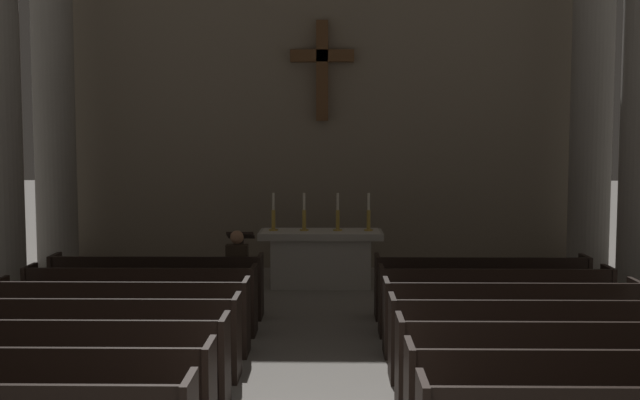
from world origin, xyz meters
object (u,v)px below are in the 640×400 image
(candlestick_outer_right, at_px, (369,219))
(altar, at_px, (321,257))
(pew_left_row_3, at_px, (71,362))
(column_left_fourth, at_px, (54,105))
(pew_left_row_4, at_px, (100,337))
(candlestick_outer_left, at_px, (273,219))
(pew_left_row_6, at_px, (142,300))
(pew_left_row_5, at_px, (123,317))
(candlestick_inner_right, at_px, (338,219))
(pew_right_row_6, at_px, (495,301))
(pew_right_row_3, at_px, (556,364))
(pew_left_row_2, at_px, (34,395))
(column_right_fourth, at_px, (592,105))
(pew_right_row_2, at_px, (588,397))
(pew_right_row_7, at_px, (481,287))
(candlestick_inner_left, at_px, (304,219))
(lectern, at_px, (241,267))
(pew_left_row_7, at_px, (157,286))
(pew_right_row_4, at_px, (531,339))
(lone_worshipper, at_px, (238,272))
(pew_right_row_5, at_px, (511,318))

(candlestick_outer_right, bearing_deg, altar, -180.00)
(pew_left_row_3, distance_m, column_left_fourth, 8.16)
(pew_left_row_4, bearing_deg, candlestick_outer_left, 73.99)
(pew_left_row_6, height_order, candlestick_outer_right, candlestick_outer_right)
(pew_left_row_5, distance_m, candlestick_inner_right, 5.25)
(pew_right_row_6, xyz_separation_m, altar, (-2.40, 3.45, 0.06))
(pew_right_row_6, relative_size, altar, 1.42)
(pew_right_row_3, bearing_deg, pew_left_row_4, 168.43)
(column_left_fourth, bearing_deg, pew_left_row_2, -72.32)
(pew_right_row_6, relative_size, column_right_fourth, 0.47)
(pew_right_row_2, bearing_deg, pew_left_row_5, 148.45)
(pew_right_row_7, bearing_deg, pew_left_row_5, -157.74)
(pew_left_row_5, height_order, candlestick_inner_left, candlestick_inner_left)
(pew_left_row_5, relative_size, candlestick_inner_right, 4.64)
(altar, bearing_deg, pew_right_row_3, -69.41)
(pew_right_row_7, height_order, candlestick_inner_left, candlestick_inner_left)
(pew_left_row_5, xyz_separation_m, lectern, (1.11, 3.23, 0.07))
(pew_left_row_6, bearing_deg, altar, 55.11)
(pew_right_row_6, distance_m, altar, 4.20)
(altar, bearing_deg, pew_left_row_3, -110.59)
(pew_left_row_6, bearing_deg, pew_right_row_3, -31.55)
(candlestick_outer_left, bearing_deg, candlestick_inner_right, 0.00)
(pew_left_row_2, distance_m, pew_left_row_3, 0.98)
(pew_left_row_7, distance_m, candlestick_inner_left, 3.33)
(pew_right_row_4, height_order, candlestick_outer_right, candlestick_outer_right)
(pew_right_row_7, bearing_deg, pew_left_row_7, 180.00)
(pew_left_row_3, bearing_deg, pew_left_row_2, -90.00)
(altar, xyz_separation_m, lone_worshipper, (-1.21, -2.43, 0.16))
(pew_left_row_7, relative_size, lectern, 2.71)
(pew_left_row_4, relative_size, column_right_fourth, 0.47)
(pew_left_row_7, bearing_deg, pew_right_row_5, -22.26)
(altar, bearing_deg, pew_right_row_4, -66.07)
(pew_left_row_2, height_order, candlestick_inner_left, candlestick_inner_left)
(pew_left_row_3, distance_m, pew_left_row_4, 0.98)
(candlestick_outer_right, bearing_deg, candlestick_inner_left, 180.00)
(pew_left_row_5, xyz_separation_m, pew_right_row_2, (4.81, -2.95, 0.00))
(pew_left_row_5, height_order, lone_worshipper, lone_worshipper)
(column_right_fourth, relative_size, lectern, 5.81)
(pew_left_row_5, height_order, pew_right_row_4, same)
(pew_left_row_3, height_order, pew_right_row_3, same)
(pew_right_row_2, relative_size, column_right_fourth, 0.47)
(pew_left_row_5, bearing_deg, pew_left_row_6, 90.00)
(candlestick_outer_left, xyz_separation_m, candlestick_inner_right, (1.15, 0.00, 0.00))
(pew_right_row_6, relative_size, candlestick_inner_left, 4.64)
(pew_left_row_3, xyz_separation_m, pew_right_row_2, (4.81, -0.98, 0.00))
(pew_left_row_4, bearing_deg, pew_left_row_3, -90.00)
(pew_right_row_4, bearing_deg, pew_left_row_4, 180.00)
(pew_left_row_3, xyz_separation_m, pew_right_row_7, (4.81, 3.94, 0.00))
(pew_right_row_2, bearing_deg, pew_right_row_5, 90.00)
(pew_right_row_4, relative_size, column_right_fourth, 0.47)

